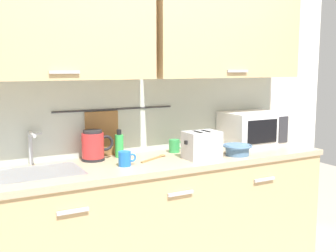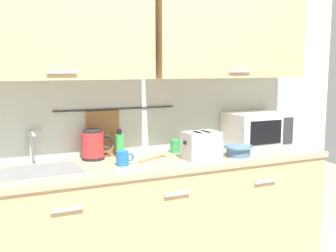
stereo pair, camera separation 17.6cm
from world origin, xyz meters
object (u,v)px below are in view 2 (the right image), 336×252
at_px(electric_kettle, 93,145).
at_px(mug_by_kettle, 176,146).
at_px(dish_soap_bottle, 120,145).
at_px(mug_near_sink, 123,158).
at_px(mixing_bowl, 238,150).
at_px(toaster, 201,145).
at_px(microwave, 256,129).
at_px(wooden_spoon, 156,157).

height_order(electric_kettle, mug_by_kettle, electric_kettle).
xyz_separation_m(dish_soap_bottle, mug_near_sink, (-0.07, -0.26, -0.04)).
bearing_deg(electric_kettle, mixing_bowl, -19.27).
bearing_deg(electric_kettle, dish_soap_bottle, 2.64).
xyz_separation_m(mug_near_sink, toaster, (0.55, -0.05, 0.05)).
relative_size(dish_soap_bottle, mixing_bowl, 0.92).
bearing_deg(toaster, microwave, 20.39).
bearing_deg(mug_by_kettle, mug_near_sink, -155.16).
bearing_deg(microwave, toaster, -159.61).
relative_size(electric_kettle, wooden_spoon, 0.89).
distance_m(microwave, electric_kettle, 1.31).
height_order(microwave, mug_by_kettle, microwave).
bearing_deg(mug_near_sink, mug_by_kettle, 24.84).
bearing_deg(dish_soap_bottle, mug_by_kettle, -4.98).
bearing_deg(electric_kettle, toaster, -24.08).
xyz_separation_m(mug_near_sink, wooden_spoon, (0.28, 0.10, -0.04)).
bearing_deg(microwave, mug_near_sink, -170.94).
bearing_deg(mug_by_kettle, dish_soap_bottle, 175.02).
relative_size(dish_soap_bottle, wooden_spoon, 0.77).
relative_size(mug_by_kettle, wooden_spoon, 0.47).
distance_m(toaster, mug_by_kettle, 0.28).
xyz_separation_m(microwave, electric_kettle, (-1.31, 0.07, -0.03)).
relative_size(microwave, electric_kettle, 2.03).
xyz_separation_m(electric_kettle, mug_near_sink, (0.12, -0.26, -0.05)).
xyz_separation_m(microwave, wooden_spoon, (-0.91, -0.09, -0.13)).
height_order(mixing_bowl, mug_by_kettle, mug_by_kettle).
relative_size(dish_soap_bottle, mug_by_kettle, 1.63).
relative_size(mixing_bowl, wooden_spoon, 0.84).
relative_size(toaster, wooden_spoon, 1.00).
xyz_separation_m(dish_soap_bottle, mixing_bowl, (0.77, -0.34, -0.04)).
bearing_deg(mug_by_kettle, electric_kettle, 177.36).
xyz_separation_m(microwave, dish_soap_bottle, (-1.12, 0.08, -0.05)).
relative_size(dish_soap_bottle, toaster, 0.77).
xyz_separation_m(mixing_bowl, wooden_spoon, (-0.56, 0.18, -0.04)).
bearing_deg(toaster, dish_soap_bottle, 147.45).
distance_m(mixing_bowl, mug_by_kettle, 0.46).
xyz_separation_m(mug_near_sink, mug_by_kettle, (0.49, 0.23, 0.00)).
bearing_deg(dish_soap_bottle, mixing_bowl, -24.08).
distance_m(dish_soap_bottle, toaster, 0.58).
height_order(electric_kettle, wooden_spoon, electric_kettle).
height_order(microwave, dish_soap_bottle, microwave).
bearing_deg(mixing_bowl, mug_by_kettle, 138.29).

